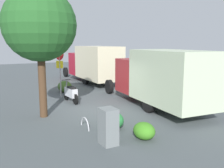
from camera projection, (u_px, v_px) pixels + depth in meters
name	position (u px, v px, depth m)	size (l,w,h in m)	color
ground_plane	(94.00, 110.00, 12.39)	(60.00, 60.00, 0.00)	#484F51
box_truck_near	(160.00, 76.00, 12.50)	(8.00, 2.78, 2.93)	black
box_truck_far	(94.00, 63.00, 20.42)	(8.21, 2.20, 2.98)	black
motorcycle	(71.00, 93.00, 13.81)	(1.81, 0.55, 1.20)	black
stop_sign	(60.00, 64.00, 14.87)	(0.71, 0.33, 3.00)	#9E9EA3
street_tree	(40.00, 25.00, 10.55)	(3.13, 3.13, 5.58)	#47301E
utility_cabinet	(108.00, 127.00, 8.08)	(0.59, 0.48, 1.20)	slate
bike_rack_hoop	(85.00, 128.00, 9.73)	(0.85, 0.85, 0.05)	#B7B7BC
shrub_near_sign	(144.00, 131.00, 8.58)	(0.86, 0.70, 0.58)	#3D8320
shrub_mid_verge	(113.00, 120.00, 9.66)	(0.94, 0.77, 0.64)	#287938
shrub_by_tree	(65.00, 87.00, 16.67)	(1.11, 0.91, 0.76)	#3D5F24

